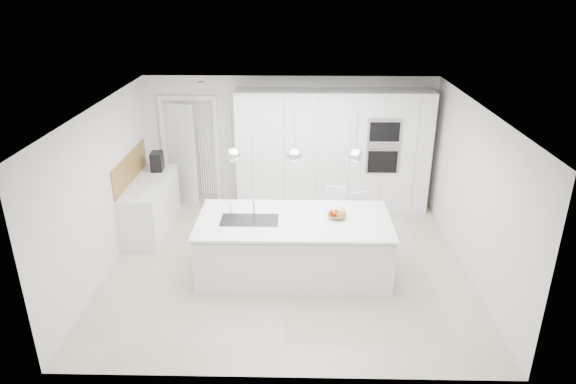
{
  "coord_description": "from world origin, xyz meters",
  "views": [
    {
      "loc": [
        0.16,
        -7.03,
        4.17
      ],
      "look_at": [
        0.0,
        0.3,
        1.1
      ],
      "focal_mm": 32.0,
      "sensor_mm": 36.0,
      "label": 1
    }
  ],
  "objects_px": {
    "bar_stool_left": "(335,218)",
    "island_base": "(294,249)",
    "fruit_bowl": "(337,216)",
    "espresso_machine": "(157,161)",
    "bar_stool_right": "(359,223)"
  },
  "relations": [
    {
      "from": "fruit_bowl",
      "to": "espresso_machine",
      "type": "bearing_deg",
      "value": 148.0
    },
    {
      "from": "espresso_machine",
      "to": "bar_stool_right",
      "type": "distance_m",
      "value": 3.85
    },
    {
      "from": "bar_stool_left",
      "to": "bar_stool_right",
      "type": "xyz_separation_m",
      "value": [
        0.37,
        -0.15,
        -0.01
      ]
    },
    {
      "from": "espresso_machine",
      "to": "bar_stool_right",
      "type": "height_order",
      "value": "espresso_machine"
    },
    {
      "from": "espresso_machine",
      "to": "bar_stool_right",
      "type": "bearing_deg",
      "value": -24.89
    },
    {
      "from": "fruit_bowl",
      "to": "espresso_machine",
      "type": "xyz_separation_m",
      "value": [
        -3.16,
        1.97,
        0.14
      ]
    },
    {
      "from": "bar_stool_left",
      "to": "bar_stool_right",
      "type": "bearing_deg",
      "value": -2.42
    },
    {
      "from": "bar_stool_right",
      "to": "espresso_machine",
      "type": "bearing_deg",
      "value": 147.63
    },
    {
      "from": "island_base",
      "to": "fruit_bowl",
      "type": "relative_size",
      "value": 10.15
    },
    {
      "from": "island_base",
      "to": "bar_stool_right",
      "type": "bearing_deg",
      "value": 36.89
    },
    {
      "from": "fruit_bowl",
      "to": "espresso_machine",
      "type": "distance_m",
      "value": 3.73
    },
    {
      "from": "bar_stool_left",
      "to": "bar_stool_right",
      "type": "distance_m",
      "value": 0.4
    },
    {
      "from": "island_base",
      "to": "espresso_machine",
      "type": "distance_m",
      "value": 3.34
    },
    {
      "from": "bar_stool_left",
      "to": "island_base",
      "type": "bearing_deg",
      "value": -105.5
    },
    {
      "from": "espresso_machine",
      "to": "bar_stool_left",
      "type": "bearing_deg",
      "value": -24.56
    }
  ]
}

